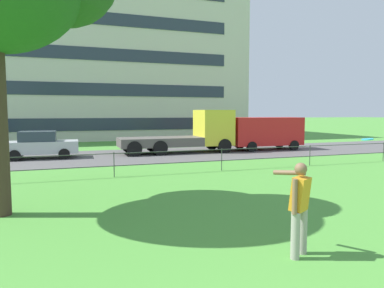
% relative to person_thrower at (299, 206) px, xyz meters
% --- Properties ---
extents(street_strip, '(80.00, 7.72, 0.01)m').
position_rel_person_thrower_xyz_m(street_strip, '(-2.07, 15.91, -0.92)').
color(street_strip, '#565454').
rests_on(street_strip, ground).
extents(park_fence, '(37.89, 0.04, 1.00)m').
position_rel_person_thrower_xyz_m(park_fence, '(-2.07, 9.20, -0.25)').
color(park_fence, '#333833').
rests_on(park_fence, ground).
extents(person_thrower, '(0.47, 0.87, 1.71)m').
position_rel_person_thrower_xyz_m(person_thrower, '(0.00, 0.00, 0.00)').
color(person_thrower, gray).
rests_on(person_thrower, ground).
extents(frisbee, '(0.33, 0.33, 0.05)m').
position_rel_person_thrower_xyz_m(frisbee, '(3.03, 1.47, 1.02)').
color(frisbee, '#2DB2C6').
extents(car_silver_right, '(4.04, 1.89, 1.54)m').
position_rel_person_thrower_xyz_m(car_silver_right, '(-5.21, 16.48, -0.14)').
color(car_silver_right, '#B7BABF').
rests_on(car_silver_right, ground).
extents(flatbed_truck_center, '(7.33, 2.50, 2.75)m').
position_rel_person_thrower_xyz_m(flatbed_truck_center, '(3.96, 16.65, 0.30)').
color(flatbed_truck_center, yellow).
rests_on(flatbed_truck_center, ground).
extents(panel_van_left, '(5.07, 2.25, 2.24)m').
position_rel_person_thrower_xyz_m(panel_van_left, '(9.25, 16.39, 0.35)').
color(panel_van_left, red).
rests_on(panel_van_left, ground).
extents(apartment_building_background, '(35.31, 13.68, 15.72)m').
position_rel_person_thrower_xyz_m(apartment_building_background, '(-3.62, 34.14, 6.94)').
color(apartment_building_background, beige).
rests_on(apartment_building_background, ground).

